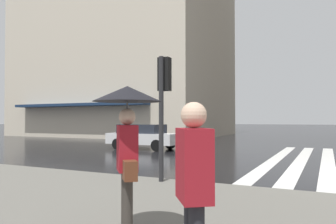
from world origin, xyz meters
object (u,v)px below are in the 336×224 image
pedestrian_with_floral_umbrella (127,120)px  pedestrian_approaching_kerb (194,185)px  traffic_signal_post (163,91)px  car_white (143,136)px

pedestrian_with_floral_umbrella → pedestrian_approaching_kerb: bearing=-128.5°
pedestrian_approaching_kerb → pedestrian_with_floral_umbrella: bearing=51.5°
traffic_signal_post → pedestrian_with_floral_umbrella: size_ratio=1.58×
car_white → pedestrian_approaching_kerb: pedestrian_approaching_kerb is taller
pedestrian_with_floral_umbrella → car_white: bearing=29.5°
pedestrian_with_floral_umbrella → pedestrian_approaching_kerb: pedestrian_with_floral_umbrella is taller
traffic_signal_post → car_white: (8.78, 5.72, -1.64)m
traffic_signal_post → pedestrian_with_floral_umbrella: bearing=-160.0°
traffic_signal_post → pedestrian_with_floral_umbrella: traffic_signal_post is taller
pedestrian_with_floral_umbrella → pedestrian_approaching_kerb: 1.82m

